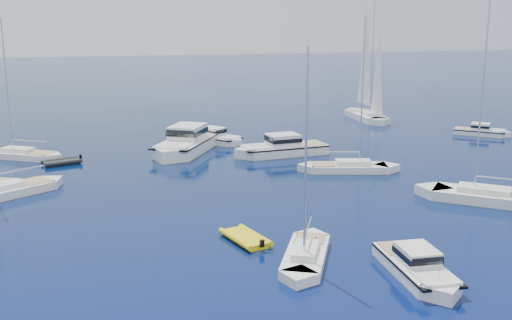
{
  "coord_description": "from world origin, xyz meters",
  "views": [
    {
      "loc": [
        -12.38,
        -27.72,
        14.11
      ],
      "look_at": [
        0.34,
        21.55,
        2.2
      ],
      "focal_mm": 43.51,
      "sensor_mm": 36.0,
      "label": 1
    }
  ],
  "objects": [
    {
      "name": "ground",
      "position": [
        0.0,
        0.0,
        0.0
      ],
      "size": [
        400.0,
        400.0,
        0.0
      ],
      "primitive_type": "plane",
      "color": "navy",
      "rests_on": "ground"
    },
    {
      "name": "motor_cruiser_near",
      "position": [
        4.24,
        0.95,
        0.0
      ],
      "size": [
        2.94,
        8.22,
        2.12
      ],
      "primitive_type": null,
      "rotation": [
        0.0,
        0.0,
        3.08
      ],
      "color": "silver",
      "rests_on": "ground"
    },
    {
      "name": "motor_cruiser_centre",
      "position": [
        5.76,
        32.23,
        0.0
      ],
      "size": [
        10.93,
        4.37,
        2.79
      ],
      "primitive_type": null,
      "rotation": [
        0.0,
        0.0,
        1.68
      ],
      "color": "silver",
      "rests_on": "ground"
    },
    {
      "name": "motor_cruiser_far_r",
      "position": [
        32.32,
        36.62,
        0.0
      ],
      "size": [
        6.73,
        6.2,
        1.84
      ],
      "primitive_type": null,
      "rotation": [
        0.0,
        0.0,
        4.0
      ],
      "color": "white",
      "rests_on": "ground"
    },
    {
      "name": "motor_cruiser_distant",
      "position": [
        -3.38,
        36.51,
        0.0
      ],
      "size": [
        10.25,
        13.78,
        3.54
      ],
      "primitive_type": null,
      "rotation": [
        0.0,
        0.0,
        2.63
      ],
      "color": "white",
      "rests_on": "ground"
    },
    {
      "name": "motor_cruiser_horizon",
      "position": [
        0.24,
        40.33,
        0.0
      ],
      "size": [
        7.27,
        8.18,
        2.21
      ],
      "primitive_type": null,
      "rotation": [
        0.0,
        0.0,
        3.82
      ],
      "color": "white",
      "rests_on": "ground"
    },
    {
      "name": "sailboat_fore",
      "position": [
        -0.99,
        4.69,
        0.0
      ],
      "size": [
        5.92,
        8.96,
        13.0
      ],
      "primitive_type": null,
      "rotation": [
        0.0,
        0.0,
        2.69
      ],
      "color": "white",
      "rests_on": "ground"
    },
    {
      "name": "sailboat_mid_r",
      "position": [
        16.6,
        12.2,
        0.0
      ],
      "size": [
        11.29,
        10.06,
        17.69
      ],
      "primitive_type": null,
      "rotation": [
        0.0,
        0.0,
        0.88
      ],
      "color": "silver",
      "rests_on": "ground"
    },
    {
      "name": "sailboat_mid_l",
      "position": [
        -19.77,
        23.5,
        0.0
      ],
      "size": [
        10.19,
        8.09,
        15.36
      ],
      "primitive_type": null,
      "rotation": [
        0.0,
        0.0,
        2.16
      ],
      "color": "white",
      "rests_on": "ground"
    },
    {
      "name": "sailboat_centre",
      "position": [
        9.86,
        24.07,
        0.0
      ],
      "size": [
        10.3,
        5.05,
        14.65
      ],
      "primitive_type": null,
      "rotation": [
        0.0,
        0.0,
        4.45
      ],
      "color": "silver",
      "rests_on": "ground"
    },
    {
      "name": "sailboat_sails_r",
      "position": [
        23.78,
        50.94,
        0.0
      ],
      "size": [
        3.45,
        12.29,
        17.97
      ],
      "primitive_type": null,
      "rotation": [
        0.0,
        0.0,
        3.12
      ],
      "color": "white",
      "rests_on": "ground"
    },
    {
      "name": "sailboat_far_l",
      "position": [
        -20.12,
        37.49,
        0.0
      ],
      "size": [
        9.68,
        7.17,
        14.35
      ],
      "primitive_type": null,
      "rotation": [
        0.0,
        0.0,
        1.03
      ],
      "color": "white",
      "rests_on": "ground"
    },
    {
      "name": "tender_yellow",
      "position": [
        -3.68,
        8.71,
        0.0
      ],
      "size": [
        3.27,
        4.56,
        0.95
      ],
      "primitive_type": null,
      "rotation": [
        0.0,
        0.0,
        0.28
      ],
      "color": "yellow",
      "rests_on": "ground"
    },
    {
      "name": "tender_grey_near",
      "position": [
        17.62,
        14.25,
        0.0
      ],
      "size": [
        3.28,
        2.25,
        0.95
      ],
      "primitive_type": null,
      "rotation": [
        0.0,
        0.0,
        4.53
      ],
      "color": "black",
      "rests_on": "ground"
    },
    {
      "name": "tender_grey_far",
      "position": [
        -16.04,
        33.57,
        0.0
      ],
      "size": [
        4.21,
        3.13,
        0.95
      ],
      "primitive_type": null,
      "rotation": [
        0.0,
        0.0,
        1.89
      ],
      "color": "black",
      "rests_on": "ground"
    }
  ]
}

